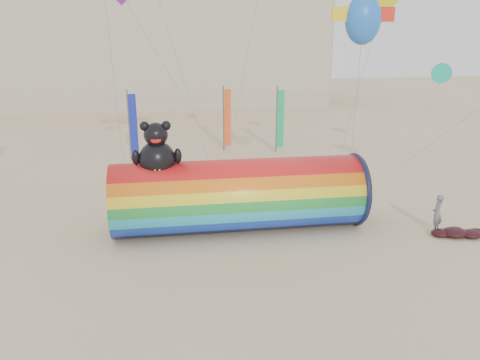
{
  "coord_description": "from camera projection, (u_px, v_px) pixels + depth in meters",
  "views": [
    {
      "loc": [
        -2.78,
        -19.26,
        8.92
      ],
      "look_at": [
        0.5,
        1.5,
        2.4
      ],
      "focal_mm": 35.0,
      "sensor_mm": 36.0,
      "label": 1
    }
  ],
  "objects": [
    {
      "name": "windsock_assembly",
      "position": [
        239.0,
        193.0,
        22.01
      ],
      "size": [
        11.75,
        3.58,
        5.42
      ],
      "color": "red",
      "rests_on": "ground"
    },
    {
      "name": "ground",
      "position": [
        234.0,
        241.0,
        21.23
      ],
      "size": [
        160.0,
        160.0,
        0.0
      ],
      "primitive_type": "plane",
      "color": "#CCB58C",
      "rests_on": "ground"
    },
    {
      "name": "festival_banners",
      "position": [
        215.0,
        121.0,
        35.93
      ],
      "size": [
        11.86,
        2.11,
        5.2
      ],
      "color": "#59595E",
      "rests_on": "ground"
    },
    {
      "name": "hotel_building",
      "position": [
        89.0,
        24.0,
        59.75
      ],
      "size": [
        60.4,
        15.4,
        20.6
      ],
      "color": "#B7AD99",
      "rests_on": "ground"
    },
    {
      "name": "fabric_bundle",
      "position": [
        458.0,
        233.0,
        21.66
      ],
      "size": [
        2.62,
        1.35,
        0.41
      ],
      "color": "#3A0A0F",
      "rests_on": "ground"
    },
    {
      "name": "kite_handler",
      "position": [
        437.0,
        213.0,
        22.0
      ],
      "size": [
        0.78,
        0.77,
        1.82
      ],
      "primitive_type": "imported",
      "rotation": [
        0.0,
        0.0,
        3.9
      ],
      "color": "slate",
      "rests_on": "ground"
    }
  ]
}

